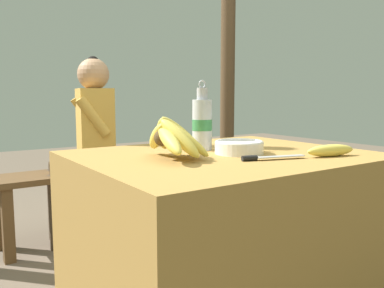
{
  "coord_description": "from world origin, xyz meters",
  "views": [
    {
      "loc": [
        -0.99,
        -1.24,
        0.94
      ],
      "look_at": [
        -0.12,
        0.05,
        0.75
      ],
      "focal_mm": 38.0,
      "sensor_mm": 36.0,
      "label": 1
    }
  ],
  "objects_px": {
    "banana_bunch_ripe": "(172,137)",
    "banana_bunch_green": "(170,152)",
    "serving_bowl": "(239,147)",
    "seated_vendor": "(88,135)",
    "water_bottle": "(202,123)",
    "support_post_far": "(228,45)",
    "loose_banana_front": "(331,150)",
    "knife": "(265,157)",
    "wooden_bench": "(111,179)"
  },
  "relations": [
    {
      "from": "water_bottle",
      "to": "seated_vendor",
      "type": "relative_size",
      "value": 0.25
    },
    {
      "from": "seated_vendor",
      "to": "support_post_far",
      "type": "height_order",
      "value": "support_post_far"
    },
    {
      "from": "knife",
      "to": "banana_bunch_green",
      "type": "height_order",
      "value": "knife"
    },
    {
      "from": "serving_bowl",
      "to": "support_post_far",
      "type": "height_order",
      "value": "support_post_far"
    },
    {
      "from": "banana_bunch_ripe",
      "to": "serving_bowl",
      "type": "distance_m",
      "value": 0.29
    },
    {
      "from": "seated_vendor",
      "to": "serving_bowl",
      "type": "bearing_deg",
      "value": 109.36
    },
    {
      "from": "banana_bunch_ripe",
      "to": "serving_bowl",
      "type": "relative_size",
      "value": 1.83
    },
    {
      "from": "water_bottle",
      "to": "seated_vendor",
      "type": "bearing_deg",
      "value": 94.65
    },
    {
      "from": "loose_banana_front",
      "to": "support_post_far",
      "type": "height_order",
      "value": "support_post_far"
    },
    {
      "from": "banana_bunch_green",
      "to": "seated_vendor",
      "type": "bearing_deg",
      "value": -178.3
    },
    {
      "from": "serving_bowl",
      "to": "seated_vendor",
      "type": "height_order",
      "value": "seated_vendor"
    },
    {
      "from": "banana_bunch_ripe",
      "to": "support_post_far",
      "type": "distance_m",
      "value": 2.09
    },
    {
      "from": "knife",
      "to": "wooden_bench",
      "type": "bearing_deg",
      "value": 104.27
    },
    {
      "from": "serving_bowl",
      "to": "water_bottle",
      "type": "relative_size",
      "value": 0.66
    },
    {
      "from": "serving_bowl",
      "to": "seated_vendor",
      "type": "distance_m",
      "value": 1.3
    },
    {
      "from": "loose_banana_front",
      "to": "banana_bunch_ripe",
      "type": "bearing_deg",
      "value": 151.11
    },
    {
      "from": "banana_bunch_ripe",
      "to": "water_bottle",
      "type": "height_order",
      "value": "water_bottle"
    },
    {
      "from": "loose_banana_front",
      "to": "support_post_far",
      "type": "distance_m",
      "value": 2.04
    },
    {
      "from": "loose_banana_front",
      "to": "knife",
      "type": "distance_m",
      "value": 0.28
    },
    {
      "from": "support_post_far",
      "to": "loose_banana_front",
      "type": "bearing_deg",
      "value": -117.57
    },
    {
      "from": "water_bottle",
      "to": "wooden_bench",
      "type": "distance_m",
      "value": 1.22
    },
    {
      "from": "serving_bowl",
      "to": "support_post_far",
      "type": "relative_size",
      "value": 0.07
    },
    {
      "from": "serving_bowl",
      "to": "loose_banana_front",
      "type": "height_order",
      "value": "serving_bowl"
    },
    {
      "from": "banana_bunch_ripe",
      "to": "wooden_bench",
      "type": "relative_size",
      "value": 0.23
    },
    {
      "from": "banana_bunch_ripe",
      "to": "serving_bowl",
      "type": "height_order",
      "value": "banana_bunch_ripe"
    },
    {
      "from": "serving_bowl",
      "to": "knife",
      "type": "bearing_deg",
      "value": -99.43
    },
    {
      "from": "loose_banana_front",
      "to": "support_post_far",
      "type": "relative_size",
      "value": 0.08
    },
    {
      "from": "knife",
      "to": "seated_vendor",
      "type": "height_order",
      "value": "seated_vendor"
    },
    {
      "from": "knife",
      "to": "banana_bunch_green",
      "type": "distance_m",
      "value": 1.57
    },
    {
      "from": "banana_bunch_ripe",
      "to": "water_bottle",
      "type": "xyz_separation_m",
      "value": [
        0.23,
        0.13,
        0.03
      ]
    },
    {
      "from": "water_bottle",
      "to": "banana_bunch_green",
      "type": "relative_size",
      "value": 1.03
    },
    {
      "from": "serving_bowl",
      "to": "water_bottle",
      "type": "bearing_deg",
      "value": 107.81
    },
    {
      "from": "banana_bunch_ripe",
      "to": "serving_bowl",
      "type": "xyz_separation_m",
      "value": [
        0.28,
        -0.04,
        -0.05
      ]
    },
    {
      "from": "wooden_bench",
      "to": "knife",
      "type": "bearing_deg",
      "value": -91.58
    },
    {
      "from": "banana_bunch_ripe",
      "to": "wooden_bench",
      "type": "height_order",
      "value": "banana_bunch_ripe"
    },
    {
      "from": "banana_bunch_ripe",
      "to": "seated_vendor",
      "type": "height_order",
      "value": "seated_vendor"
    },
    {
      "from": "banana_bunch_ripe",
      "to": "banana_bunch_green",
      "type": "distance_m",
      "value": 1.5
    },
    {
      "from": "loose_banana_front",
      "to": "seated_vendor",
      "type": "height_order",
      "value": "seated_vendor"
    },
    {
      "from": "banana_bunch_ripe",
      "to": "wooden_bench",
      "type": "xyz_separation_m",
      "value": [
        0.29,
        1.27,
        -0.41
      ]
    },
    {
      "from": "loose_banana_front",
      "to": "wooden_bench",
      "type": "height_order",
      "value": "loose_banana_front"
    },
    {
      "from": "water_bottle",
      "to": "support_post_far",
      "type": "height_order",
      "value": "support_post_far"
    },
    {
      "from": "knife",
      "to": "support_post_far",
      "type": "distance_m",
      "value": 2.11
    },
    {
      "from": "banana_bunch_ripe",
      "to": "banana_bunch_green",
      "type": "relative_size",
      "value": 1.24
    },
    {
      "from": "water_bottle",
      "to": "knife",
      "type": "relative_size",
      "value": 1.2
    },
    {
      "from": "loose_banana_front",
      "to": "knife",
      "type": "height_order",
      "value": "loose_banana_front"
    },
    {
      "from": "banana_bunch_ripe",
      "to": "wooden_bench",
      "type": "bearing_deg",
      "value": 76.96
    },
    {
      "from": "seated_vendor",
      "to": "banana_bunch_green",
      "type": "xyz_separation_m",
      "value": [
        0.62,
        0.02,
        -0.17
      ]
    },
    {
      "from": "banana_bunch_ripe",
      "to": "loose_banana_front",
      "type": "xyz_separation_m",
      "value": [
        0.52,
        -0.29,
        -0.06
      ]
    },
    {
      "from": "water_bottle",
      "to": "seated_vendor",
      "type": "distance_m",
      "value": 1.13
    },
    {
      "from": "serving_bowl",
      "to": "seated_vendor",
      "type": "bearing_deg",
      "value": 96.46
    }
  ]
}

